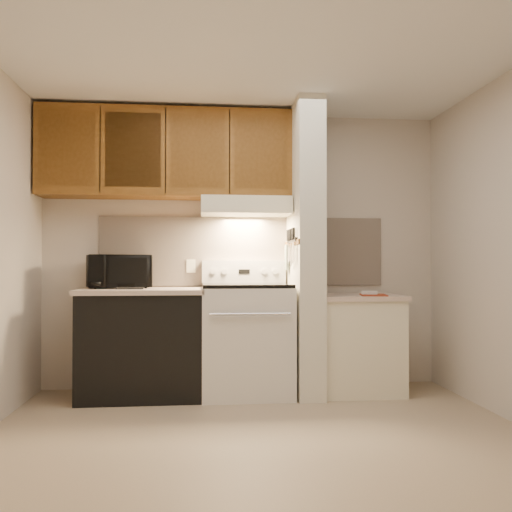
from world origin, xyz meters
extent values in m
plane|color=tan|center=(0.00, 0.00, 0.00)|extent=(3.60, 3.60, 0.00)
plane|color=white|center=(0.00, 0.00, 2.50)|extent=(3.60, 3.60, 0.00)
cube|color=beige|center=(0.00, 1.50, 1.25)|extent=(3.60, 2.50, 0.02)
cube|color=beige|center=(0.00, 1.49, 1.24)|extent=(2.60, 0.02, 0.63)
cube|color=silver|center=(0.00, 1.16, 0.46)|extent=(0.76, 0.65, 0.92)
cube|color=black|center=(0.00, 0.84, 0.50)|extent=(0.50, 0.01, 0.30)
cylinder|color=silver|center=(0.00, 0.80, 0.72)|extent=(0.65, 0.02, 0.02)
cube|color=black|center=(0.00, 1.16, 0.94)|extent=(0.74, 0.64, 0.03)
cube|color=silver|center=(0.00, 1.44, 1.05)|extent=(0.76, 0.08, 0.20)
cube|color=black|center=(0.00, 1.40, 1.05)|extent=(0.10, 0.01, 0.04)
cylinder|color=silver|center=(-0.28, 1.40, 1.05)|extent=(0.05, 0.02, 0.05)
cylinder|color=silver|center=(-0.18, 1.40, 1.05)|extent=(0.05, 0.02, 0.05)
cylinder|color=silver|center=(0.18, 1.40, 1.05)|extent=(0.05, 0.02, 0.05)
cylinder|color=silver|center=(0.28, 1.40, 1.05)|extent=(0.05, 0.02, 0.05)
cube|color=black|center=(-0.88, 1.17, 0.43)|extent=(1.00, 0.63, 0.87)
cube|color=beige|center=(-0.88, 1.17, 0.89)|extent=(1.04, 0.67, 0.04)
cube|color=black|center=(-0.97, 1.05, 0.92)|extent=(0.22, 0.08, 0.01)
cylinder|color=#20595C|center=(-1.23, 1.19, 0.96)|extent=(0.11, 0.11, 0.11)
cube|color=#F0E8C8|center=(-0.48, 1.48, 1.10)|extent=(0.08, 0.01, 0.12)
imported|color=black|center=(-1.10, 1.31, 1.05)|extent=(0.60, 0.48, 0.29)
cube|color=silver|center=(0.51, 1.15, 1.25)|extent=(0.22, 0.70, 2.50)
cube|color=brown|center=(0.39, 1.15, 1.30)|extent=(0.01, 0.70, 0.04)
cube|color=black|center=(0.39, 1.10, 1.32)|extent=(0.02, 0.42, 0.04)
cube|color=silver|center=(0.38, 0.94, 1.22)|extent=(0.01, 0.03, 0.16)
cylinder|color=black|center=(0.38, 0.95, 1.37)|extent=(0.02, 0.02, 0.10)
cube|color=silver|center=(0.38, 1.01, 1.21)|extent=(0.01, 0.04, 0.18)
cylinder|color=black|center=(0.38, 1.01, 1.37)|extent=(0.02, 0.02, 0.10)
cube|color=silver|center=(0.38, 1.09, 1.20)|extent=(0.01, 0.04, 0.20)
cylinder|color=black|center=(0.38, 1.11, 1.37)|extent=(0.02, 0.02, 0.10)
cube|color=silver|center=(0.38, 1.19, 1.22)|extent=(0.01, 0.04, 0.16)
cylinder|color=black|center=(0.38, 1.19, 1.37)|extent=(0.02, 0.02, 0.10)
cube|color=silver|center=(0.38, 1.25, 1.21)|extent=(0.01, 0.04, 0.18)
cylinder|color=black|center=(0.38, 1.26, 1.37)|extent=(0.02, 0.02, 0.10)
cube|color=gray|center=(0.38, 1.32, 1.18)|extent=(0.03, 0.09, 0.23)
cube|color=#F0E8C8|center=(0.97, 1.15, 0.40)|extent=(0.70, 0.60, 0.81)
cube|color=beige|center=(0.97, 1.15, 0.83)|extent=(0.74, 0.64, 0.04)
cube|color=maroon|center=(1.07, 1.00, 0.85)|extent=(0.26, 0.32, 0.01)
cube|color=white|center=(1.05, 1.05, 0.87)|extent=(0.15, 0.12, 0.04)
cube|color=#F0E8C8|center=(0.00, 1.28, 1.62)|extent=(0.78, 0.44, 0.15)
cube|color=#F0E8C8|center=(0.00, 1.07, 1.58)|extent=(0.78, 0.04, 0.06)
cube|color=brown|center=(-0.69, 1.32, 2.08)|extent=(2.18, 0.33, 0.77)
cube|color=brown|center=(-1.51, 1.17, 2.08)|extent=(0.46, 0.01, 0.63)
cube|color=black|center=(-1.23, 1.16, 2.08)|extent=(0.01, 0.01, 0.73)
cube|color=brown|center=(-0.96, 1.17, 2.08)|extent=(0.46, 0.01, 0.63)
cube|color=black|center=(-0.69, 1.16, 2.08)|extent=(0.01, 0.01, 0.73)
cube|color=brown|center=(-0.42, 1.17, 2.08)|extent=(0.46, 0.01, 0.63)
cube|color=black|center=(-0.14, 1.16, 2.08)|extent=(0.01, 0.01, 0.73)
cube|color=brown|center=(0.13, 1.17, 2.08)|extent=(0.46, 0.01, 0.63)
camera|label=1|loc=(-0.38, -3.48, 1.11)|focal=38.00mm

